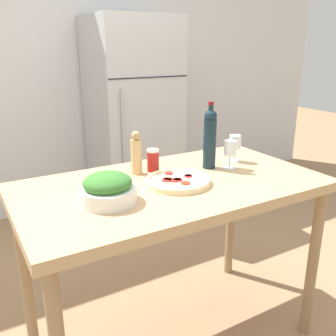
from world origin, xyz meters
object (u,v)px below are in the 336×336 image
object	(u,v)px
refrigerator	(133,118)
salad_bowl	(108,189)
wine_glass_near	(230,150)
wine_glass_far	(235,144)
salt_canister	(153,160)
wine_bottle	(210,138)
homemade_pizza	(178,181)
pepper_mill	(136,153)

from	to	relation	value
refrigerator	salad_bowl	size ratio (longest dim) A/B	7.43
wine_glass_near	wine_glass_far	xyz separation A→B (m)	(0.10, 0.08, 0.00)
wine_glass_far	salt_canister	world-z (taller)	wine_glass_far
refrigerator	wine_bottle	size ratio (longest dim) A/B	5.06
salad_bowl	homemade_pizza	xyz separation A→B (m)	(0.36, 0.04, -0.04)
pepper_mill	wine_bottle	bearing A→B (deg)	-16.17
wine_glass_far	salad_bowl	size ratio (longest dim) A/B	0.62
refrigerator	wine_glass_near	xyz separation A→B (m)	(-0.22, -1.66, 0.12)
wine_glass_far	wine_bottle	bearing A→B (deg)	-172.84
refrigerator	salt_canister	bearing A→B (deg)	-111.63
salad_bowl	homemade_pizza	size ratio (longest dim) A/B	0.77
homemade_pizza	salad_bowl	bearing A→B (deg)	-173.71
wine_glass_near	salad_bowl	bearing A→B (deg)	-171.78
wine_glass_near	wine_glass_far	bearing A→B (deg)	39.17
refrigerator	pepper_mill	world-z (taller)	refrigerator
wine_glass_far	salad_bowl	xyz separation A→B (m)	(-0.83, -0.19, -0.04)
wine_bottle	salad_bowl	xyz separation A→B (m)	(-0.63, -0.16, -0.11)
wine_bottle	wine_glass_far	bearing A→B (deg)	7.16
refrigerator	homemade_pizza	size ratio (longest dim) A/B	5.76
refrigerator	wine_glass_near	size ratio (longest dim) A/B	11.89
refrigerator	pepper_mill	distance (m)	1.64
wine_bottle	wine_glass_far	xyz separation A→B (m)	(0.19, 0.02, -0.06)
pepper_mill	salt_canister	bearing A→B (deg)	-5.24
pepper_mill	homemade_pizza	bearing A→B (deg)	-66.13
wine_glass_far	pepper_mill	xyz separation A→B (m)	(-0.57, 0.08, 0.01)
wine_bottle	refrigerator	bearing A→B (deg)	79.05
pepper_mill	homemade_pizza	xyz separation A→B (m)	(0.10, -0.23, -0.09)
refrigerator	pepper_mill	size ratio (longest dim) A/B	8.05
pepper_mill	refrigerator	bearing A→B (deg)	65.41
wine_bottle	wine_glass_near	world-z (taller)	wine_bottle
refrigerator	salad_bowl	world-z (taller)	refrigerator
wine_bottle	pepper_mill	world-z (taller)	wine_bottle
wine_bottle	salt_canister	size ratio (longest dim) A/B	3.02
homemade_pizza	refrigerator	bearing A→B (deg)	71.40
wine_bottle	wine_glass_near	distance (m)	0.13
wine_glass_near	pepper_mill	bearing A→B (deg)	160.17
wine_bottle	salt_canister	xyz separation A→B (m)	(-0.28, 0.10, -0.11)
wine_glass_near	salt_canister	xyz separation A→B (m)	(-0.38, 0.16, -0.04)
salad_bowl	wine_glass_far	bearing A→B (deg)	12.81
wine_glass_near	homemade_pizza	bearing A→B (deg)	-169.84
homemade_pizza	wine_bottle	bearing A→B (deg)	24.59
wine_glass_near	homemade_pizza	distance (m)	0.38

